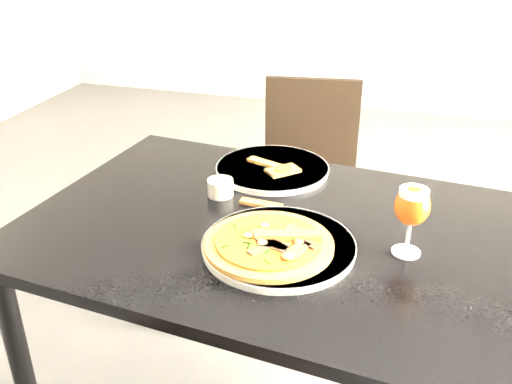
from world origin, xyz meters
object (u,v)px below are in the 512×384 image
(chair_far, at_px, (308,180))
(beer_glass, at_px, (412,207))
(dining_table, at_px, (279,258))
(pizza, at_px, (269,243))

(chair_far, distance_m, beer_glass, 1.06)
(dining_table, relative_size, chair_far, 1.52)
(chair_far, bearing_deg, dining_table, -91.17)
(chair_far, relative_size, beer_glass, 5.31)
(pizza, distance_m, beer_glass, 0.31)
(chair_far, xyz_separation_m, beer_glass, (0.39, -0.90, 0.40))
(pizza, bearing_deg, beer_glass, 16.94)
(beer_glass, bearing_deg, pizza, -163.06)
(chair_far, height_order, beer_glass, beer_glass)
(dining_table, height_order, pizza, pizza)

